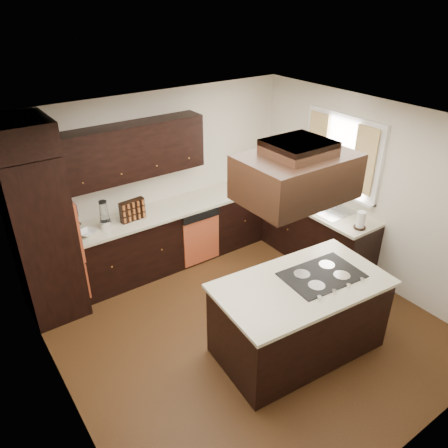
{
  "coord_description": "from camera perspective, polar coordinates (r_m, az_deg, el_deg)",
  "views": [
    {
      "loc": [
        -2.6,
        -3.21,
        3.7
      ],
      "look_at": [
        0.1,
        0.6,
        1.15
      ],
      "focal_mm": 35.0,
      "sensor_mm": 36.0,
      "label": 1
    }
  ],
  "objects": [
    {
      "name": "base_cabinets_back",
      "position": [
        6.53,
        -6.56,
        -1.51
      ],
      "size": [
        2.93,
        0.6,
        0.88
      ],
      "primitive_type": "cube",
      "color": "black",
      "rests_on": "floor"
    },
    {
      "name": "base_cabinets_right",
      "position": [
        6.85,
        10.21,
        -0.3
      ],
      "size": [
        0.6,
        2.4,
        0.88
      ],
      "primitive_type": "cube",
      "color": "black",
      "rests_on": "floor"
    },
    {
      "name": "mixing_bowl",
      "position": [
        5.8,
        -17.45,
        -1.13
      ],
      "size": [
        0.29,
        0.29,
        0.05
      ],
      "primitive_type": "imported",
      "rotation": [
        0.0,
        0.0,
        0.42
      ],
      "color": "white",
      "rests_on": "countertop_back"
    },
    {
      "name": "countertop_right",
      "position": [
        6.63,
        10.46,
        3.15
      ],
      "size": [
        0.63,
        2.4,
        0.04
      ],
      "primitive_type": "cube",
      "color": "beige",
      "rests_on": "base_cabinets_right"
    },
    {
      "name": "upper_cabinets",
      "position": [
        5.89,
        -11.92,
        9.3
      ],
      "size": [
        2.0,
        0.34,
        0.72
      ],
      "primitive_type": "cube",
      "color": "black",
      "rests_on": "wall_back"
    },
    {
      "name": "blender_pitcher",
      "position": [
        5.82,
        -15.41,
        1.54
      ],
      "size": [
        0.13,
        0.13,
        0.26
      ],
      "primitive_type": "cone",
      "color": "silver",
      "rests_on": "blender_base"
    },
    {
      "name": "countertop_back",
      "position": [
        6.3,
        -6.73,
        2.05
      ],
      "size": [
        2.93,
        0.63,
        0.04
      ],
      "primitive_type": "cube",
      "color": "beige",
      "rests_on": "base_cabinets_back"
    },
    {
      "name": "wall_back",
      "position": [
        6.41,
        -8.61,
        5.82
      ],
      "size": [
        4.2,
        0.02,
        2.5
      ],
      "primitive_type": "cube",
      "color": "beige",
      "rests_on": "ground"
    },
    {
      "name": "window_frame",
      "position": [
        6.34,
        15.15,
        8.76
      ],
      "size": [
        0.06,
        1.32,
        1.12
      ],
      "primitive_type": "cube",
      "color": "white",
      "rests_on": "wall_right"
    },
    {
      "name": "wall_right",
      "position": [
        6.2,
        18.72,
        3.79
      ],
      "size": [
        0.02,
        4.2,
        2.5
      ],
      "primitive_type": "cube",
      "color": "beige",
      "rests_on": "ground"
    },
    {
      "name": "spice_rack",
      "position": [
        5.97,
        -11.88,
        1.77
      ],
      "size": [
        0.36,
        0.12,
        0.29
      ],
      "primitive_type": "cube",
      "rotation": [
        0.0,
        0.0,
        0.11
      ],
      "color": "black",
      "rests_on": "countertop_back"
    },
    {
      "name": "wall_oven_face",
      "position": [
        5.67,
        -19.38,
        -0.17
      ],
      "size": [
        0.05,
        0.62,
        0.78
      ],
      "primitive_type": "cube",
      "color": "#D25B34",
      "rests_on": "oven_column"
    },
    {
      "name": "cooktop",
      "position": [
        4.92,
        12.65,
        -6.52
      ],
      "size": [
        0.9,
        0.64,
        0.01
      ],
      "primitive_type": "cube",
      "rotation": [
        0.0,
        0.0,
        -0.08
      ],
      "color": "black",
      "rests_on": "island_top"
    },
    {
      "name": "range_hood",
      "position": [
        4.09,
        9.4,
        6.14
      ],
      "size": [
        1.05,
        0.72,
        0.42
      ],
      "primitive_type": "cube",
      "color": "black",
      "rests_on": "ceiling"
    },
    {
      "name": "soap_bottle",
      "position": [
        6.69,
        8.43,
        4.57
      ],
      "size": [
        0.09,
        0.1,
        0.17
      ],
      "primitive_type": "imported",
      "rotation": [
        0.0,
        0.0,
        -0.25
      ],
      "color": "white",
      "rests_on": "countertop_right"
    },
    {
      "name": "wall_left",
      "position": [
        4.07,
        -21.38,
        -10.74
      ],
      "size": [
        0.02,
        4.2,
        2.5
      ],
      "primitive_type": "cube",
      "color": "beige",
      "rests_on": "ground"
    },
    {
      "name": "dishwasher_front",
      "position": [
        6.46,
        -2.99,
        -2.18
      ],
      "size": [
        0.6,
        0.05,
        0.72
      ],
      "primitive_type": "cube",
      "color": "#D25B34",
      "rests_on": "floor"
    },
    {
      "name": "window_pane",
      "position": [
        6.36,
        15.32,
        8.8
      ],
      "size": [
        0.0,
        1.2,
        1.0
      ],
      "primitive_type": "cube",
      "color": "white",
      "rests_on": "wall_right"
    },
    {
      "name": "curtain_left",
      "position": [
        6.03,
        17.83,
        7.89
      ],
      "size": [
        0.02,
        0.34,
        0.9
      ],
      "primitive_type": "cube",
      "color": "#FDF1B9",
      "rests_on": "wall_right"
    },
    {
      "name": "sink_rim",
      "position": [
        6.42,
        12.76,
        2.25
      ],
      "size": [
        0.52,
        0.84,
        0.01
      ],
      "primitive_type": "cube",
      "color": "silver",
      "rests_on": "countertop_right"
    },
    {
      "name": "hood_duct",
      "position": [
        4.0,
        9.72,
        9.78
      ],
      "size": [
        0.55,
        0.5,
        0.13
      ],
      "primitive_type": "cube",
      "color": "black",
      "rests_on": "ceiling"
    },
    {
      "name": "ceiling",
      "position": [
        4.3,
        3.62,
        12.52
      ],
      "size": [
        4.2,
        4.2,
        0.02
      ],
      "primitive_type": "cube",
      "color": "silver",
      "rests_on": "ground"
    },
    {
      "name": "oven_column",
      "position": [
        5.64,
        -22.62,
        -1.69
      ],
      "size": [
        0.65,
        0.75,
        2.12
      ],
      "primitive_type": "cube",
      "color": "black",
      "rests_on": "floor"
    },
    {
      "name": "floor",
      "position": [
        5.55,
        2.81,
        -13.34
      ],
      "size": [
        4.2,
        4.2,
        0.02
      ],
      "primitive_type": "cube",
      "color": "#583619",
      "rests_on": "ground"
    },
    {
      "name": "island",
      "position": [
        5.06,
        9.71,
        -11.99
      ],
      "size": [
        1.88,
        1.13,
        0.88
      ],
      "primitive_type": "cube",
      "rotation": [
        0.0,
        0.0,
        -0.08
      ],
      "color": "black",
      "rests_on": "floor"
    },
    {
      "name": "wall_front",
      "position": [
        3.74,
        24.35,
        -15.51
      ],
      "size": [
        4.2,
        0.02,
        2.5
      ],
      "primitive_type": "cube",
      "color": "beige",
      "rests_on": "ground"
    },
    {
      "name": "island_top",
      "position": [
        4.77,
        10.16,
        -7.79
      ],
      "size": [
        1.95,
        1.2,
        0.04
      ],
      "primitive_type": "cube",
      "rotation": [
        0.0,
        0.0,
        -0.08
      ],
      "color": "beige",
      "rests_on": "island"
    },
    {
      "name": "curtain_right",
      "position": [
        6.54,
        12.07,
        10.19
      ],
      "size": [
        0.02,
        0.34,
        0.9
      ],
      "primitive_type": "cube",
      "color": "#FDF1B9",
      "rests_on": "wall_right"
    },
    {
      "name": "blender_base",
      "position": [
        5.9,
        -15.19,
        -0.01
      ],
      "size": [
        0.15,
        0.15,
        0.1
      ],
      "primitive_type": "cylinder",
      "color": "silver",
      "rests_on": "countertop_back"
    },
    {
      "name": "paper_towel",
      "position": [
        5.91,
        17.43,
        0.47
      ],
      "size": [
        0.15,
        0.15,
        0.24
      ],
      "primitive_type": "cylinder",
      "rotation": [
        0.0,
        0.0,
        -0.43
      ],
      "color": "white",
      "rests_on": "countertop_right"
    }
  ]
}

